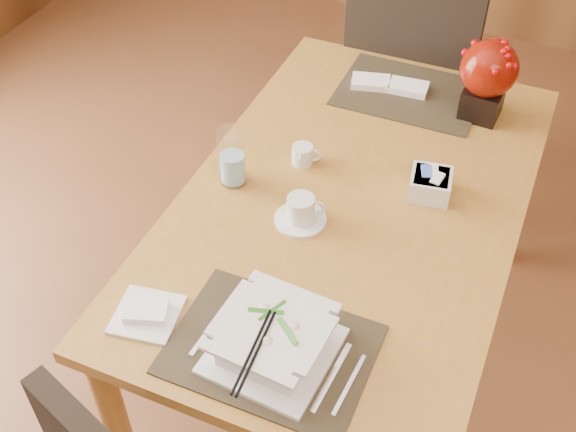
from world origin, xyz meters
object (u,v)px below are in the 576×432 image
at_px(soup_setting, 272,340).
at_px(bread_plate, 147,315).
at_px(water_glass, 232,157).
at_px(berry_decor, 488,75).
at_px(dining_table, 351,223).
at_px(creamer_jug, 302,155).
at_px(far_chair, 413,77).
at_px(coffee_cup, 301,211).
at_px(sugar_caddy, 430,185).

bearing_deg(soup_setting, bread_plate, -172.56).
xyz_separation_m(water_glass, berry_decor, (0.57, 0.59, 0.06)).
xyz_separation_m(dining_table, berry_decor, (0.24, 0.52, 0.24)).
xyz_separation_m(water_glass, creamer_jug, (0.15, 0.15, -0.06)).
distance_m(creamer_jug, bread_plate, 0.68).
height_order(soup_setting, far_chair, far_chair).
xyz_separation_m(soup_setting, berry_decor, (0.23, 1.08, 0.09)).
height_order(dining_table, soup_setting, soup_setting).
relative_size(coffee_cup, berry_decor, 0.55).
height_order(water_glass, creamer_jug, water_glass).
bearing_deg(coffee_cup, sugar_caddy, 40.00).
relative_size(berry_decor, bread_plate, 1.74).
height_order(water_glass, bread_plate, water_glass).
height_order(coffee_cup, bread_plate, coffee_cup).
bearing_deg(soup_setting, water_glass, 128.75).
height_order(coffee_cup, creamer_jug, coffee_cup).
relative_size(soup_setting, creamer_jug, 3.50).
relative_size(creamer_jug, bread_plate, 0.54).
distance_m(sugar_caddy, berry_decor, 0.44).
distance_m(water_glass, sugar_caddy, 0.55).
bearing_deg(creamer_jug, water_glass, -148.81).
bearing_deg(coffee_cup, soup_setting, -75.72).
distance_m(coffee_cup, far_chair, 1.06).
bearing_deg(creamer_jug, dining_table, -40.24).
bearing_deg(soup_setting, sugar_caddy, 78.82).
bearing_deg(water_glass, bread_plate, -86.95).
xyz_separation_m(soup_setting, far_chair, (-0.08, 1.46, -0.21)).
height_order(sugar_caddy, bread_plate, sugar_caddy).
bearing_deg(sugar_caddy, water_glass, -162.26).
relative_size(dining_table, bread_plate, 10.15).
bearing_deg(dining_table, water_glass, -168.95).
distance_m(soup_setting, bread_plate, 0.32).
distance_m(dining_table, soup_setting, 0.58).
bearing_deg(bread_plate, dining_table, 62.03).
xyz_separation_m(water_glass, bread_plate, (0.03, -0.51, -0.08)).
bearing_deg(sugar_caddy, coffee_cup, -140.00).
height_order(creamer_jug, sugar_caddy, sugar_caddy).
distance_m(coffee_cup, creamer_jug, 0.24).
height_order(dining_table, far_chair, far_chair).
relative_size(dining_table, creamer_jug, 18.88).
xyz_separation_m(creamer_jug, sugar_caddy, (0.37, 0.01, 0.00)).
bearing_deg(creamer_jug, soup_setting, -88.23).
bearing_deg(berry_decor, dining_table, -114.28).
distance_m(berry_decor, far_chair, 0.57).
xyz_separation_m(dining_table, sugar_caddy, (0.19, 0.10, 0.13)).
bearing_deg(far_chair, water_glass, 74.09).
bearing_deg(coffee_cup, water_glass, 162.66).
bearing_deg(far_chair, coffee_cup, 87.81).
height_order(dining_table, berry_decor, berry_decor).
height_order(soup_setting, sugar_caddy, soup_setting).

